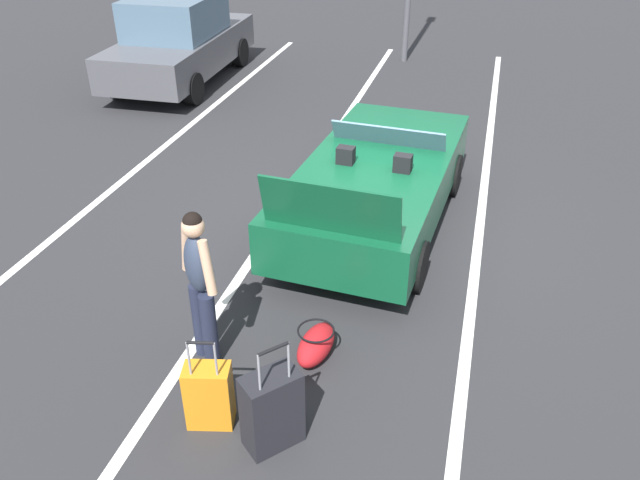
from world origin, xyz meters
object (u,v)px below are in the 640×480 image
at_px(suitcase_large_black, 272,410).
at_px(duffel_bag, 316,344).
at_px(suitcase_medium_bright, 209,395).
at_px(convertible_car, 380,179).
at_px(traveler_person, 199,281).
at_px(parked_sedan_near, 179,41).

bearing_deg(suitcase_large_black, duffel_bag, -51.93).
bearing_deg(duffel_bag, suitcase_medium_bright, 147.92).
height_order(suitcase_large_black, suitcase_medium_bright, suitcase_large_black).
xyz_separation_m(convertible_car, suitcase_medium_bright, (-4.04, 0.74, -0.28)).
height_order(convertible_car, traveler_person, traveler_person).
height_order(duffel_bag, traveler_person, traveler_person).
height_order(suitcase_medium_bright, duffel_bag, suitcase_medium_bright).
height_order(duffel_bag, parked_sedan_near, parked_sedan_near).
relative_size(convertible_car, suitcase_large_black, 3.85).
relative_size(traveler_person, parked_sedan_near, 0.36).
xyz_separation_m(suitcase_medium_bright, duffel_bag, (1.06, -0.67, -0.16)).
bearing_deg(suitcase_large_black, traveler_person, 0.66).
relative_size(duffel_bag, parked_sedan_near, 0.15).
height_order(convertible_car, suitcase_large_black, convertible_car).
xyz_separation_m(duffel_bag, traveler_person, (-0.29, 1.04, 0.77)).
bearing_deg(parked_sedan_near, suitcase_medium_bright, -154.95).
bearing_deg(parked_sedan_near, duffel_bag, -148.45).
height_order(suitcase_large_black, traveler_person, traveler_person).
height_order(traveler_person, parked_sedan_near, parked_sedan_near).
distance_m(suitcase_medium_bright, parked_sedan_near, 10.10).
relative_size(suitcase_large_black, suitcase_medium_bright, 1.13).
relative_size(suitcase_large_black, duffel_bag, 1.64).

